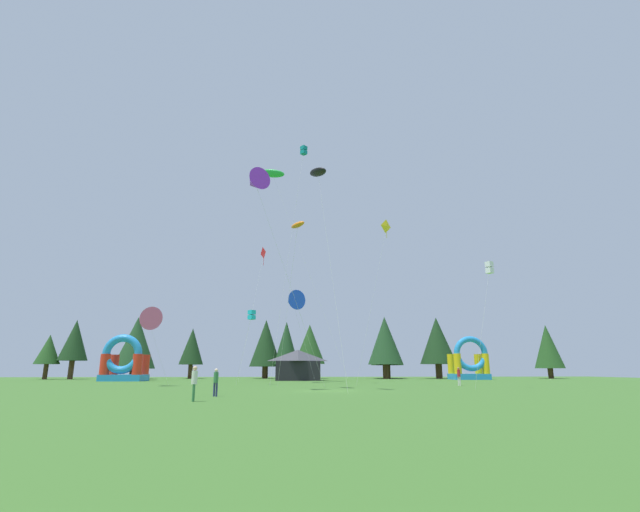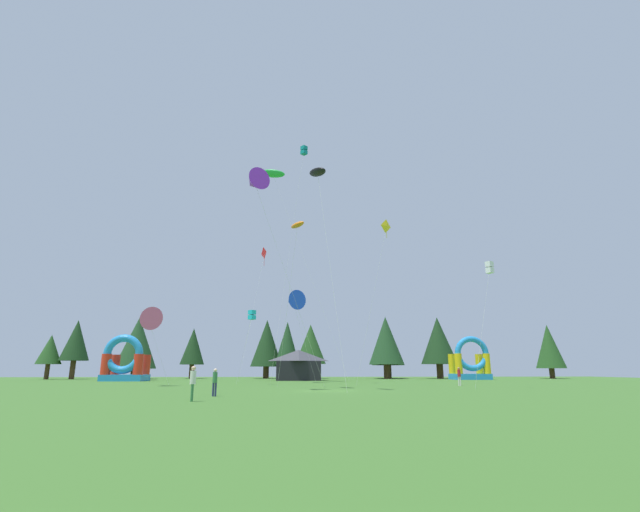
# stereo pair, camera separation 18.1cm
# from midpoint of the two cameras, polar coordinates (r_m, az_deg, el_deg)

# --- Properties ---
(ground_plane) EXTENTS (120.00, 120.00, 0.00)m
(ground_plane) POSITION_cam_midpoint_polar(r_m,az_deg,el_deg) (34.06, 1.09, -16.56)
(ground_plane) COLOR #3D6B28
(kite_purple_delta) EXTENTS (7.21, 4.92, 17.10)m
(kite_purple_delta) POSITION_cam_midpoint_polar(r_m,az_deg,el_deg) (37.34, -8.07, 9.16)
(kite_purple_delta) COLOR purple
(kite_purple_delta) RESTS_ON ground_plane
(kite_blue_delta) EXTENTS (4.47, 3.19, 10.65)m
(kite_blue_delta) POSITION_cam_midpoint_polar(r_m,az_deg,el_deg) (54.66, -3.34, -5.62)
(kite_blue_delta) COLOR blue
(kite_blue_delta) RESTS_ON ground_plane
(kite_red_diamond) EXTENTS (2.77, 8.01, 18.60)m
(kite_red_diamond) POSITION_cam_midpoint_polar(r_m,az_deg,el_deg) (66.97, -6.85, 0.24)
(kite_red_diamond) COLOR red
(kite_red_diamond) RESTS_ON ground_plane
(kite_pink_delta) EXTENTS (3.70, 3.26, 7.66)m
(kite_pink_delta) POSITION_cam_midpoint_polar(r_m,az_deg,el_deg) (46.55, -20.69, -7.14)
(kite_pink_delta) COLOR #EA599E
(kite_pink_delta) RESTS_ON ground_plane
(kite_orange_parafoil) EXTENTS (2.37, 4.95, 14.12)m
(kite_orange_parafoil) POSITION_cam_midpoint_polar(r_m,az_deg,el_deg) (39.64, -2.71, 3.89)
(kite_orange_parafoil) COLOR orange
(kite_orange_parafoil) RESTS_ON ground_plane
(kite_black_parafoil) EXTENTS (2.69, 4.78, 17.68)m
(kite_black_parafoil) POSITION_cam_midpoint_polar(r_m,az_deg,el_deg) (37.52, -0.18, 10.45)
(kite_black_parafoil) COLOR black
(kite_black_parafoil) RESTS_ON ground_plane
(kite_green_parafoil) EXTENTS (11.19, 5.19, 27.35)m
(kite_green_parafoil) POSITION_cam_midpoint_polar(r_m,az_deg,el_deg) (60.80, -5.88, 10.24)
(kite_green_parafoil) COLOR green
(kite_green_parafoil) RESTS_ON ground_plane
(kite_yellow_diamond) EXTENTS (3.60, 1.00, 15.05)m
(kite_yellow_diamond) POSITION_cam_midpoint_polar(r_m,az_deg,el_deg) (43.37, 8.48, 3.50)
(kite_yellow_diamond) COLOR yellow
(kite_yellow_diamond) RESTS_ON ground_plane
(kite_cyan_box) EXTENTS (1.89, 1.72, 7.46)m
(kite_cyan_box) POSITION_cam_midpoint_polar(r_m,az_deg,el_deg) (48.09, -8.43, -7.33)
(kite_cyan_box) COLOR #19B7CC
(kite_cyan_box) RESTS_ON ground_plane
(kite_white_box) EXTENTS (3.12, 1.78, 10.74)m
(kite_white_box) POSITION_cam_midpoint_polar(r_m,az_deg,el_deg) (42.70, 20.60, -1.38)
(kite_white_box) COLOR white
(kite_white_box) RESTS_ON ground_plane
(kite_teal_box) EXTENTS (3.62, 3.32, 26.97)m
(kite_teal_box) POSITION_cam_midpoint_polar(r_m,az_deg,el_deg) (54.71, -1.94, 12.97)
(kite_teal_box) COLOR #0C7F7A
(kite_teal_box) RESTS_ON ground_plane
(person_midfield) EXTENTS (0.33, 0.33, 1.56)m
(person_midfield) POSITION_cam_midpoint_polar(r_m,az_deg,el_deg) (27.93, -12.86, -14.89)
(person_midfield) COLOR navy
(person_midfield) RESTS_ON ground_plane
(person_left_edge) EXTENTS (0.32, 0.32, 1.67)m
(person_left_edge) POSITION_cam_midpoint_polar(r_m,az_deg,el_deg) (23.90, -15.44, -14.79)
(person_left_edge) COLOR #33723F
(person_left_edge) RESTS_ON ground_plane
(person_far_side) EXTENTS (0.41, 0.41, 1.70)m
(person_far_side) POSITION_cam_midpoint_polar(r_m,az_deg,el_deg) (46.02, 17.16, -14.03)
(person_far_side) COLOR silver
(person_far_side) RESTS_ON ground_plane
(inflatable_red_slide) EXTENTS (5.26, 4.36, 5.92)m
(inflatable_red_slide) POSITION_cam_midpoint_polar(r_m,az_deg,el_deg) (65.98, -23.23, -12.38)
(inflatable_red_slide) COLOR #268CD8
(inflatable_red_slide) RESTS_ON ground_plane
(inflatable_blue_arch) EXTENTS (5.29, 3.76, 6.27)m
(inflatable_blue_arch) POSITION_cam_midpoint_polar(r_m,az_deg,el_deg) (72.73, 18.43, -12.69)
(inflatable_blue_arch) COLOR #268CD8
(inflatable_blue_arch) RESTS_ON ground_plane
(festival_tent) EXTENTS (5.97, 4.29, 4.11)m
(festival_tent) POSITION_cam_midpoint_polar(r_m,az_deg,el_deg) (64.33, -2.64, -13.50)
(festival_tent) COLOR black
(festival_tent) RESTS_ON ground_plane
(tree_row_0) EXTENTS (3.66, 3.66, 6.70)m
(tree_row_0) POSITION_cam_midpoint_polar(r_m,az_deg,el_deg) (82.98, -30.70, -10.07)
(tree_row_0) COLOR #4C331E
(tree_row_0) RESTS_ON ground_plane
(tree_row_1) EXTENTS (4.28, 4.28, 9.04)m
(tree_row_1) POSITION_cam_midpoint_polar(r_m,az_deg,el_deg) (81.66, -28.21, -9.32)
(tree_row_1) COLOR #4C331E
(tree_row_1) RESTS_ON ground_plane
(tree_row_2) EXTENTS (6.28, 6.28, 9.56)m
(tree_row_2) POSITION_cam_midpoint_polar(r_m,az_deg,el_deg) (78.34, -21.87, -10.06)
(tree_row_2) COLOR #4C331E
(tree_row_2) RESTS_ON ground_plane
(tree_row_3) EXTENTS (3.91, 3.91, 8.11)m
(tree_row_3) POSITION_cam_midpoint_polar(r_m,az_deg,el_deg) (79.39, -15.58, -10.88)
(tree_row_3) COLOR #4C331E
(tree_row_3) RESTS_ON ground_plane
(tree_row_4) EXTENTS (5.32, 5.32, 9.69)m
(tree_row_4) POSITION_cam_midpoint_polar(r_m,az_deg,el_deg) (78.75, -6.63, -10.81)
(tree_row_4) COLOR #4C331E
(tree_row_4) RESTS_ON ground_plane
(tree_row_5) EXTENTS (4.07, 4.07, 9.26)m
(tree_row_5) POSITION_cam_midpoint_polar(r_m,az_deg,el_deg) (77.30, -4.06, -10.85)
(tree_row_5) COLOR #4C331E
(tree_row_5) RESTS_ON ground_plane
(tree_row_6) EXTENTS (4.99, 4.99, 8.71)m
(tree_row_6) POSITION_cam_midpoint_polar(r_m,az_deg,el_deg) (76.27, -1.12, -11.02)
(tree_row_6) COLOR #4C331E
(tree_row_6) RESTS_ON ground_plane
(tree_row_7) EXTENTS (5.68, 5.68, 9.94)m
(tree_row_7) POSITION_cam_midpoint_polar(r_m,az_deg,el_deg) (76.33, 8.34, -10.45)
(tree_row_7) COLOR #4C331E
(tree_row_7) RESTS_ON ground_plane
(tree_row_8) EXTENTS (5.52, 5.52, 9.21)m
(tree_row_8) POSITION_cam_midpoint_polar(r_m,az_deg,el_deg) (80.68, 8.54, -10.91)
(tree_row_8) COLOR #4C331E
(tree_row_8) RESTS_ON ground_plane
(tree_row_9) EXTENTS (5.89, 5.89, 9.93)m
(tree_row_9) POSITION_cam_midpoint_polar(r_m,az_deg,el_deg) (78.90, 14.66, -10.24)
(tree_row_9) COLOR #4C331E
(tree_row_9) RESTS_ON ground_plane
(tree_row_10) EXTENTS (4.66, 4.66, 8.76)m
(tree_row_10) POSITION_cam_midpoint_polar(r_m,az_deg,el_deg) (86.18, 26.83, -10.09)
(tree_row_10) COLOR #4C331E
(tree_row_10) RESTS_ON ground_plane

